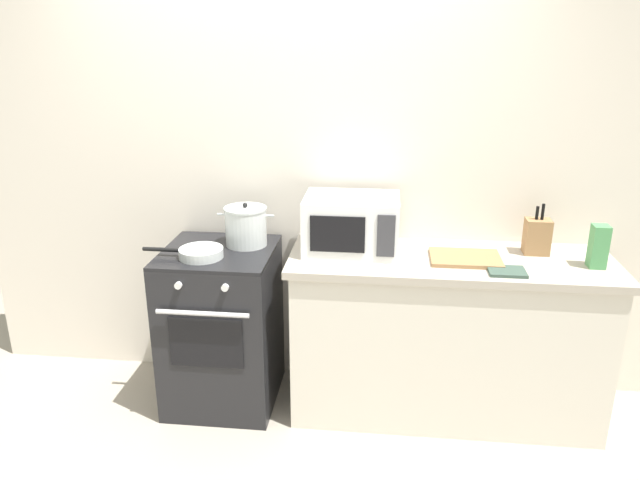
# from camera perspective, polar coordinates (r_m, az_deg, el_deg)

# --- Properties ---
(ground_plane) EXTENTS (10.00, 10.00, 0.00)m
(ground_plane) POSITION_cam_1_polar(r_m,az_deg,el_deg) (3.18, -5.31, -20.83)
(ground_plane) COLOR #9E9384
(back_wall) EXTENTS (4.40, 0.10, 2.50)m
(back_wall) POSITION_cam_1_polar(r_m,az_deg,el_deg) (3.45, 2.19, 5.87)
(back_wall) COLOR silver
(back_wall) RESTS_ON ground_plane
(lower_cabinet_right) EXTENTS (1.64, 0.56, 0.88)m
(lower_cabinet_right) POSITION_cam_1_polar(r_m,az_deg,el_deg) (3.42, 11.76, -9.21)
(lower_cabinet_right) COLOR beige
(lower_cabinet_right) RESTS_ON ground_plane
(countertop_right) EXTENTS (1.70, 0.60, 0.04)m
(countertop_right) POSITION_cam_1_polar(r_m,az_deg,el_deg) (3.23, 12.30, -2.01)
(countertop_right) COLOR #ADA393
(countertop_right) RESTS_ON lower_cabinet_right
(stove) EXTENTS (0.60, 0.64, 0.92)m
(stove) POSITION_cam_1_polar(r_m,az_deg,el_deg) (3.49, -9.26, -8.07)
(stove) COLOR black
(stove) RESTS_ON ground_plane
(stock_pot) EXTENTS (0.32, 0.23, 0.24)m
(stock_pot) POSITION_cam_1_polar(r_m,az_deg,el_deg) (3.34, -7.03, 1.31)
(stock_pot) COLOR silver
(stock_pot) RESTS_ON stove
(frying_pan) EXTENTS (0.43, 0.23, 0.05)m
(frying_pan) POSITION_cam_1_polar(r_m,az_deg,el_deg) (3.21, -11.32, -1.19)
(frying_pan) COLOR silver
(frying_pan) RESTS_ON stove
(microwave) EXTENTS (0.50, 0.37, 0.30)m
(microwave) POSITION_cam_1_polar(r_m,az_deg,el_deg) (3.22, 3.00, 1.53)
(microwave) COLOR white
(microwave) RESTS_ON countertop_right
(cutting_board) EXTENTS (0.36, 0.26, 0.02)m
(cutting_board) POSITION_cam_1_polar(r_m,az_deg,el_deg) (3.21, 13.60, -1.67)
(cutting_board) COLOR #997047
(cutting_board) RESTS_ON countertop_right
(knife_block) EXTENTS (0.13, 0.10, 0.28)m
(knife_block) POSITION_cam_1_polar(r_m,az_deg,el_deg) (3.38, 19.87, 0.34)
(knife_block) COLOR #997047
(knife_block) RESTS_ON countertop_right
(pasta_box) EXTENTS (0.08, 0.08, 0.22)m
(pasta_box) POSITION_cam_1_polar(r_m,az_deg,el_deg) (3.30, 24.89, -0.56)
(pasta_box) COLOR #4C9356
(pasta_box) RESTS_ON countertop_right
(oven_mitt) EXTENTS (0.18, 0.14, 0.02)m
(oven_mitt) POSITION_cam_1_polar(r_m,az_deg,el_deg) (3.09, 17.29, -2.86)
(oven_mitt) COLOR #384C42
(oven_mitt) RESTS_ON countertop_right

